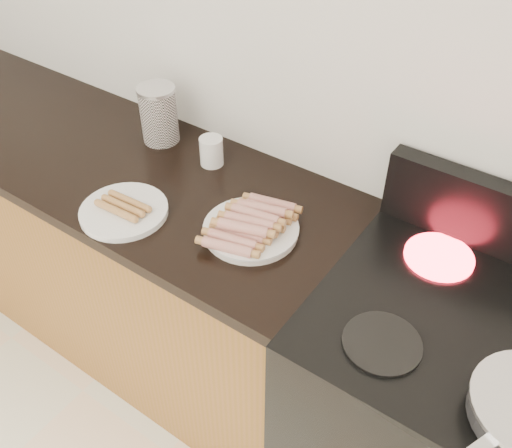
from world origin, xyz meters
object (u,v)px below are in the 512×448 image
Objects in this scene: main_plate at (251,230)px; side_plate at (124,211)px; mug at (211,151)px; canister at (159,114)px; stove at (440,432)px.

main_plate is 1.03× the size of side_plate.
canister is at bearing 176.82° from mug.
side_plate is 0.35m from mug.
mug is at bearing 145.90° from main_plate.
stove is at bearing -9.35° from canister.
canister is at bearing 116.52° from side_plate.
side_plate is 2.72× the size of mug.
main_plate is (-0.64, -0.02, 0.45)m from stove.
main_plate is 2.81× the size of mug.
canister is at bearing 157.86° from main_plate.
canister is (-0.53, 0.21, 0.09)m from main_plate.
stove is 1.30m from canister.
canister reaches higher than main_plate.
stove is 1.10m from side_plate.
canister reaches higher than stove.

